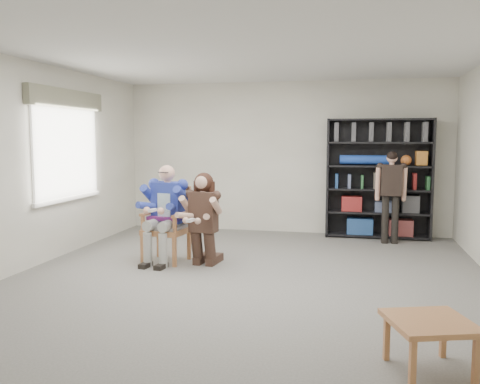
% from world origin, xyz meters
% --- Properties ---
extents(room_shell, '(6.00, 7.00, 2.80)m').
position_xyz_m(room_shell, '(0.00, 0.00, 1.40)').
color(room_shell, beige).
rests_on(room_shell, ground).
extents(floor, '(6.00, 7.00, 0.01)m').
position_xyz_m(floor, '(0.00, 0.00, 0.00)').
color(floor, '#605F5A').
rests_on(floor, ground).
extents(window_left, '(0.16, 2.00, 1.75)m').
position_xyz_m(window_left, '(-2.95, 1.00, 1.63)').
color(window_left, white).
rests_on(window_left, room_shell).
extents(armchair, '(0.69, 0.67, 1.07)m').
position_xyz_m(armchair, '(-1.32, 0.79, 0.54)').
color(armchair, '#A57345').
rests_on(armchair, floor).
extents(seated_man, '(0.70, 0.90, 1.40)m').
position_xyz_m(seated_man, '(-1.32, 0.79, 0.70)').
color(seated_man, navy).
rests_on(seated_man, floor).
extents(kneeling_woman, '(0.63, 0.92, 1.28)m').
position_xyz_m(kneeling_woman, '(-0.74, 0.67, 0.64)').
color(kneeling_woman, '#3C2A22').
rests_on(kneeling_woman, floor).
extents(bookshelf, '(1.80, 0.38, 2.10)m').
position_xyz_m(bookshelf, '(1.70, 3.28, 1.05)').
color(bookshelf, black).
rests_on(bookshelf, floor).
extents(standing_man, '(0.49, 0.29, 1.55)m').
position_xyz_m(standing_man, '(1.88, 2.81, 0.78)').
color(standing_man, black).
rests_on(standing_man, floor).
extents(side_table, '(0.75, 0.75, 0.41)m').
position_xyz_m(side_table, '(1.85, -2.03, 0.20)').
color(side_table, '#A57345').
rests_on(side_table, floor).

